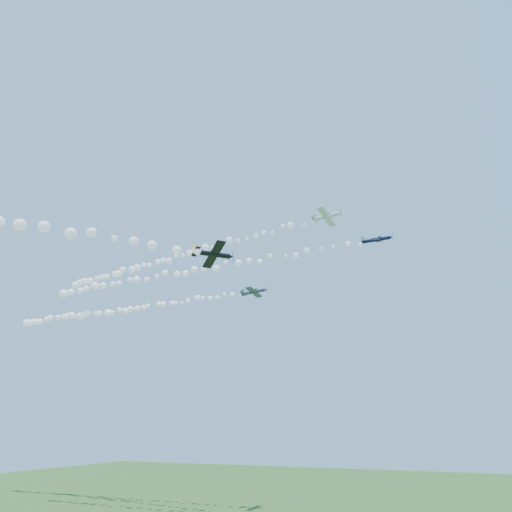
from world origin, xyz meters
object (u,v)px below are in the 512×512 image
at_px(plane_navy, 377,239).
at_px(plane_black, 213,254).
at_px(plane_white, 326,216).
at_px(plane_grey, 254,292).

height_order(plane_navy, plane_black, plane_navy).
distance_m(plane_white, plane_black, 30.50).
bearing_deg(plane_navy, plane_white, -165.84).
xyz_separation_m(plane_white, plane_black, (-11.58, -23.81, -15.14)).
relative_size(plane_white, plane_grey, 0.91).
relative_size(plane_navy, plane_black, 1.05).
bearing_deg(plane_navy, plane_black, -127.47).
bearing_deg(plane_black, plane_grey, 56.43).
bearing_deg(plane_grey, plane_black, -75.89).
height_order(plane_navy, plane_grey, plane_navy).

